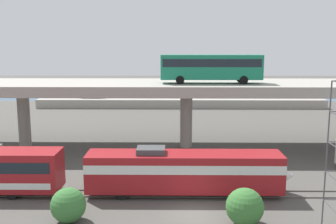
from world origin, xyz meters
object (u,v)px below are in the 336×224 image
at_px(transit_bus_on_overpass, 211,66).
at_px(parked_car_1, 260,91).
at_px(parked_car_2, 224,93).
at_px(parked_car_5, 180,91).
at_px(parked_car_0, 150,94).
at_px(parked_car_3, 92,94).
at_px(parked_car_4, 203,92).
at_px(train_locomotive, 194,170).

height_order(transit_bus_on_overpass, parked_car_1, transit_bus_on_overpass).
bearing_deg(parked_car_2, parked_car_5, -18.09).
bearing_deg(parked_car_0, parked_car_3, -174.64).
bearing_deg(parked_car_4, parked_car_5, 171.18).
relative_size(parked_car_0, parked_car_5, 0.88).
height_order(parked_car_2, parked_car_5, same).
bearing_deg(transit_bus_on_overpass, parked_car_0, 105.06).
distance_m(parked_car_3, parked_car_4, 23.48).
xyz_separation_m(transit_bus_on_overpass, parked_car_1, (14.64, 38.66, -7.70)).
bearing_deg(parked_car_2, parked_car_0, 2.44).
height_order(transit_bus_on_overpass, parked_car_0, transit_bus_on_overpass).
bearing_deg(parked_car_1, parked_car_2, 22.81).
distance_m(transit_bus_on_overpass, parked_car_5, 38.96).
relative_size(train_locomotive, parked_car_5, 3.90).
bearing_deg(parked_car_5, parked_car_0, 30.01).
bearing_deg(transit_bus_on_overpass, parked_car_5, 94.44).
distance_m(parked_car_0, parked_car_1, 24.28).
height_order(parked_car_0, parked_car_3, same).
distance_m(parked_car_2, parked_car_3, 27.41).
xyz_separation_m(parked_car_2, parked_car_4, (-4.21, 2.22, 0.00)).
height_order(transit_bus_on_overpass, parked_car_4, transit_bus_on_overpass).
xyz_separation_m(parked_car_3, parked_car_5, (18.22, 4.76, -0.00)).
xyz_separation_m(transit_bus_on_overpass, parked_car_0, (-9.27, 34.44, -7.71)).
relative_size(parked_car_1, parked_car_4, 1.06).
relative_size(parked_car_4, parked_car_5, 0.91).
distance_m(parked_car_0, parked_car_2, 15.46).
distance_m(transit_bus_on_overpass, parked_car_3, 40.22).
bearing_deg(parked_car_2, parked_car_4, -27.78).
bearing_deg(parked_car_1, parked_car_5, 1.87).
relative_size(transit_bus_on_overpass, parked_car_4, 2.90).
xyz_separation_m(transit_bus_on_overpass, parked_car_3, (-21.18, 33.32, -7.70)).
distance_m(parked_car_1, parked_car_4, 12.75).
distance_m(parked_car_0, parked_car_5, 7.29).
height_order(parked_car_1, parked_car_3, same).
bearing_deg(parked_car_1, transit_bus_on_overpass, 69.25).
relative_size(parked_car_0, parked_car_1, 0.92).
height_order(train_locomotive, transit_bus_on_overpass, transit_bus_on_overpass).
xyz_separation_m(transit_bus_on_overpass, parked_car_2, (6.18, 35.10, -7.71)).
height_order(parked_car_0, parked_car_5, same).
relative_size(transit_bus_on_overpass, parked_car_5, 2.62).
relative_size(parked_car_3, parked_car_5, 1.02).
bearing_deg(transit_bus_on_overpass, train_locomotive, -100.57).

